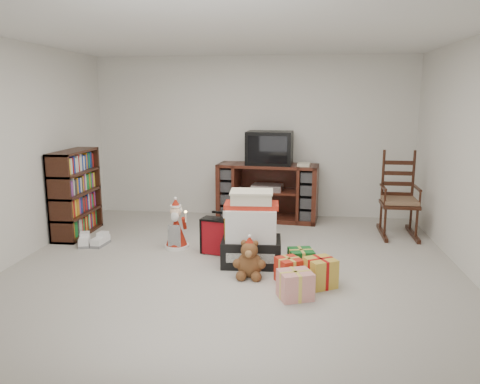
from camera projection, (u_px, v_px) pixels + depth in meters
The scene contains 13 objects.
room at pixel (233, 157), 4.93m from camera, with size 5.01×5.01×2.51m.
tv_stand at pixel (268, 192), 7.21m from camera, with size 1.57×0.71×0.87m.
bookshelf at pixel (76, 195), 6.39m from camera, with size 0.32×0.95×1.17m.
rocking_chair at pixel (398, 205), 6.42m from camera, with size 0.50×0.81×1.20m.
gift_pile at pixel (251, 233), 5.26m from camera, with size 0.68×0.51×0.83m.
red_suitcase at pixel (217, 236), 5.64m from camera, with size 0.37×0.25×0.51m.
stocking at pixel (235, 238), 5.24m from camera, with size 0.29×0.13×0.63m, color #10700C, non-canonical shape.
teddy_bear at pixel (250, 261), 4.91m from camera, with size 0.27×0.24×0.40m.
santa_figurine at pixel (263, 224), 6.11m from camera, with size 0.31×0.29×0.63m.
mrs_claus_figurine at pixel (176, 229), 5.87m from camera, with size 0.31×0.29×0.64m.
sneaker_pair at pixel (92, 241), 5.99m from camera, with size 0.40×0.34×0.11m.
gift_cluster at pixel (297, 269), 4.77m from camera, with size 0.62×0.95×0.29m.
crt_television at pixel (270, 148), 7.05m from camera, with size 0.71×0.54×0.50m.
Camera 1 is at (0.64, -4.87, 1.86)m, focal length 35.00 mm.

